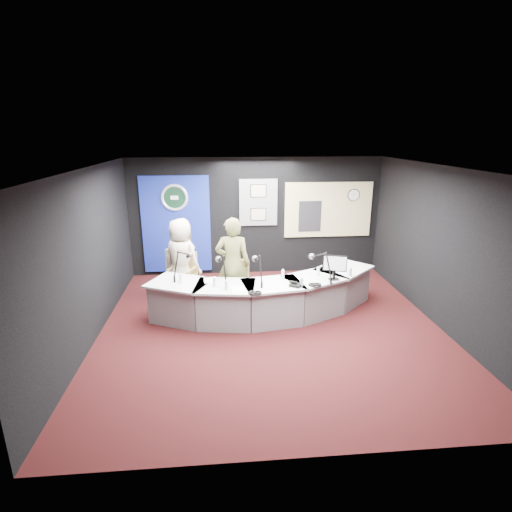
{
  "coord_description": "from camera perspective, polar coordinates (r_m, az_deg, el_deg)",
  "views": [
    {
      "loc": [
        -0.85,
        -6.38,
        3.34
      ],
      "look_at": [
        -0.2,
        0.8,
        1.1
      ],
      "focal_mm": 28.0,
      "sensor_mm": 36.0,
      "label": 1
    }
  ],
  "objects": [
    {
      "name": "pinboard",
      "position": [
        9.53,
        0.33,
        7.65
      ],
      "size": [
        0.9,
        0.04,
        1.1
      ],
      "primitive_type": "cube",
      "color": "slate",
      "rests_on": "wall_back"
    },
    {
      "name": "wall_left",
      "position": [
        7.01,
        -22.8,
        -0.2
      ],
      "size": [
        0.02,
        6.0,
        2.8
      ],
      "primitive_type": "cube",
      "color": "black",
      "rests_on": "ground"
    },
    {
      "name": "framed_photo_upper",
      "position": [
        9.46,
        0.35,
        9.29
      ],
      "size": [
        0.34,
        0.02,
        0.27
      ],
      "primitive_type": "cube",
      "color": "gray",
      "rests_on": "pinboard"
    },
    {
      "name": "boom_mic_c",
      "position": [
        7.15,
        0.32,
        -1.43
      ],
      "size": [
        0.18,
        0.74,
        0.6
      ],
      "primitive_type": null,
      "color": "black",
      "rests_on": "broadcast_desk"
    },
    {
      "name": "paper_stack",
      "position": [
        7.36,
        -6.64,
        -3.45
      ],
      "size": [
        0.22,
        0.3,
        0.0
      ],
      "primitive_type": "cube",
      "rotation": [
        0.0,
        0.0,
        0.06
      ],
      "color": "white",
      "rests_on": "broadcast_desk"
    },
    {
      "name": "backdrop_panel",
      "position": [
        9.64,
        -11.32,
        4.4
      ],
      "size": [
        1.6,
        0.05,
        2.3
      ],
      "primitive_type": "cube",
      "color": "navy",
      "rests_on": "wall_back"
    },
    {
      "name": "armchair_left",
      "position": [
        8.5,
        -10.46,
        -3.05
      ],
      "size": [
        0.64,
        0.64,
        0.86
      ],
      "primitive_type": null,
      "rotation": [
        0.0,
        0.0,
        -0.4
      ],
      "color": "#A18649",
      "rests_on": "ground"
    },
    {
      "name": "seal_center",
      "position": [
        9.49,
        -11.57,
        8.18
      ],
      "size": [
        0.48,
        0.01,
        0.48
      ],
      "primitive_type": "cylinder",
      "rotation": [
        1.57,
        0.0,
        0.0
      ],
      "color": "black",
      "rests_on": "backdrop_panel"
    },
    {
      "name": "water_bottles",
      "position": [
        7.17,
        1.8,
        -3.17
      ],
      "size": [
        3.21,
        0.61,
        0.18
      ],
      "primitive_type": null,
      "color": "silver",
      "rests_on": "broadcast_desk"
    },
    {
      "name": "broadcast_desk",
      "position": [
        7.58,
        1.3,
        -5.77
      ],
      "size": [
        4.5,
        1.9,
        0.75
      ],
      "primitive_type": null,
      "color": "#BBBDC0",
      "rests_on": "ground"
    },
    {
      "name": "boom_mic_a",
      "position": [
        7.52,
        -10.48,
        -0.77
      ],
      "size": [
        0.38,
        0.68,
        0.6
      ],
      "primitive_type": null,
      "color": "black",
      "rests_on": "broadcast_desk"
    },
    {
      "name": "desk_phone",
      "position": [
        7.05,
        5.68,
        -4.17
      ],
      "size": [
        0.25,
        0.24,
        0.05
      ],
      "primitive_type": "cube",
      "rotation": [
        0.0,
        0.0,
        -0.61
      ],
      "color": "black",
      "rests_on": "broadcast_desk"
    },
    {
      "name": "agency_seal",
      "position": [
        9.48,
        -11.58,
        8.17
      ],
      "size": [
        0.63,
        0.07,
        0.63
      ],
      "primitive_type": "torus",
      "rotation": [
        1.57,
        0.0,
        0.0
      ],
      "color": "silver",
      "rests_on": "backdrop_panel"
    },
    {
      "name": "booth_glow",
      "position": [
        9.86,
        10.28,
        6.52
      ],
      "size": [
        2.0,
        0.02,
        1.2
      ],
      "primitive_type": "cube",
      "color": "#D4AD85",
      "rests_on": "booth_window_frame"
    },
    {
      "name": "notepad",
      "position": [
        6.92,
        -2.54,
        -4.72
      ],
      "size": [
        0.23,
        0.32,
        0.0
      ],
      "primitive_type": "cube",
      "rotation": [
        0.0,
        0.0,
        0.07
      ],
      "color": "white",
      "rests_on": "broadcast_desk"
    },
    {
      "name": "wall_front",
      "position": [
        3.99,
        7.95,
        -12.02
      ],
      "size": [
        6.0,
        0.02,
        2.8
      ],
      "primitive_type": "cube",
      "color": "black",
      "rests_on": "ground"
    },
    {
      "name": "draped_jacket",
      "position": [
        8.67,
        -11.17,
        -1.38
      ],
      "size": [
        0.5,
        0.29,
        0.7
      ],
      "primitive_type": "cube",
      "rotation": [
        0.0,
        0.0,
        -0.4
      ],
      "color": "#696558",
      "rests_on": "armchair_left"
    },
    {
      "name": "computer_monitor",
      "position": [
        7.38,
        11.18,
        -1.01
      ],
      "size": [
        0.48,
        0.18,
        0.33
      ],
      "primitive_type": "cube",
      "rotation": [
        0.0,
        0.0,
        -0.32
      ],
      "color": "black",
      "rests_on": "broadcast_desk"
    },
    {
      "name": "framed_photo_lower",
      "position": [
        9.55,
        0.35,
        5.96
      ],
      "size": [
        0.34,
        0.02,
        0.27
      ],
      "primitive_type": "cube",
      "color": "gray",
      "rests_on": "pinboard"
    },
    {
      "name": "ceiling",
      "position": [
        6.46,
        2.46,
        12.44
      ],
      "size": [
        6.0,
        6.0,
        0.02
      ],
      "primitive_type": "cube",
      "color": "silver",
      "rests_on": "ground"
    },
    {
      "name": "wall_right",
      "position": [
        7.7,
        25.04,
        1.01
      ],
      "size": [
        0.02,
        6.0,
        2.8
      ],
      "primitive_type": "cube",
      "color": "black",
      "rests_on": "ground"
    },
    {
      "name": "boom_mic_d",
      "position": [
        7.41,
        9.31,
        -0.98
      ],
      "size": [
        0.35,
        0.69,
        0.6
      ],
      "primitive_type": null,
      "color": "black",
      "rests_on": "broadcast_desk"
    },
    {
      "name": "equipment_rack",
      "position": [
        9.76,
        7.7,
        5.64
      ],
      "size": [
        0.55,
        0.02,
        0.75
      ],
      "primitive_type": "cube",
      "color": "black",
      "rests_on": "booth_window_frame"
    },
    {
      "name": "wall_back",
      "position": [
        9.62,
        0.01,
        5.62
      ],
      "size": [
        6.0,
        0.02,
        2.8
      ],
      "primitive_type": "cube",
      "color": "black",
      "rests_on": "ground"
    },
    {
      "name": "headphones_near",
      "position": [
        7.14,
        8.41,
        -4.05
      ],
      "size": [
        0.24,
        0.24,
        0.04
      ],
      "primitive_type": "torus",
      "color": "black",
      "rests_on": "broadcast_desk"
    },
    {
      "name": "boom_mic_b",
      "position": [
        7.15,
        -4.87,
        -1.5
      ],
      "size": [
        0.24,
        0.73,
        0.6
      ],
      "primitive_type": null,
      "color": "black",
      "rests_on": "broadcast_desk"
    },
    {
      "name": "wall_clock",
      "position": [
        9.96,
        13.79,
        8.45
      ],
      "size": [
        0.28,
        0.01,
        0.28
      ],
      "primitive_type": "cylinder",
      "rotation": [
        1.57,
        0.0,
        0.0
      ],
      "color": "white",
      "rests_on": "booth_window_frame"
    },
    {
      "name": "booth_window_frame",
      "position": [
        9.87,
        10.27,
        6.53
      ],
      "size": [
        2.12,
        0.06,
        1.32
      ],
      "primitive_type": "cube",
      "color": "#CCB87F",
      "rests_on": "wall_back"
    },
    {
      "name": "ground",
      "position": [
        7.25,
        2.17,
        -10.17
      ],
      "size": [
        6.0,
        6.0,
        0.0
      ],
      "primitive_type": "plane",
      "color": "black",
      "rests_on": "ground"
    },
    {
      "name": "armchair_right",
      "position": [
        7.83,
        -3.27,
        -4.4
      ],
      "size": [
        0.69,
        0.69,
        0.91
      ],
      "primitive_type": null,
      "rotation": [
        0.0,
        0.0,
        -0.46
      ],
      "color": "#A18649",
      "rests_on": "ground"
    },
    {
      "name": "person_woman",
      "position": [
        7.67,
        -3.33,
        -1.19
      ],
      "size": [
        0.72,
        0.53,
        1.83
      ],
      "primitive_type": "imported",
      "rotation": [
        0.0,
        0.0,
        3.0
      ],
      "color": "brown",
      "rests_on": "ground"
    },
    {
      "name": "headphones_far",
      "position": [
        6.72,
        -0.17,
        -5.26
      ],
      "size": [
        0.19,
        0.19,
        0.03
      ],
      "primitive_type": "torus",
      "color": "black",
      "rests_on": "broadcast_desk"
    },
    {
      "name": "person_man",
      "position": [
        8.37,
        -10.61,
        -0.4
      ],
      "size": [
        0.98,
        0.88,
        1.69
      ],
      "primitive_type": "imported",
      "rotation": [
        0.0,
        0.0,
        2.62
      ],
      "color": "beige",
      "rests_on": "ground"
    }
  ]
}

